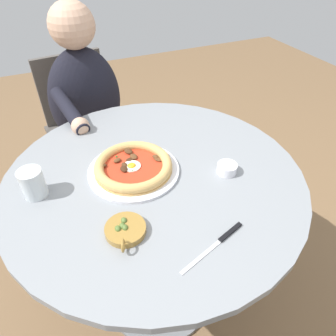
{
  "coord_description": "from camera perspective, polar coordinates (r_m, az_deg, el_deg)",
  "views": [
    {
      "loc": [
        -0.7,
        0.26,
        1.37
      ],
      "look_at": [
        -0.03,
        -0.03,
        0.77
      ],
      "focal_mm": 32.46,
      "sensor_mm": 36.0,
      "label": 1
    }
  ],
  "objects": [
    {
      "name": "dining_table",
      "position": [
        1.12,
        -2.35,
        -8.35
      ],
      "size": [
        0.97,
        0.97,
        0.73
      ],
      "color": "gray",
      "rests_on": "ground"
    },
    {
      "name": "pizza_on_plate",
      "position": [
        0.99,
        -6.51,
        0.19
      ],
      "size": [
        0.3,
        0.3,
        0.04
      ],
      "color": "white",
      "rests_on": "dining_table"
    },
    {
      "name": "ground_plane",
      "position": [
        1.57,
        -1.79,
        -21.9
      ],
      "size": [
        6.0,
        6.0,
        0.02
      ],
      "primitive_type": "cube",
      "color": "brown"
    },
    {
      "name": "olive_pan",
      "position": [
        0.82,
        -8.05,
        -11.37
      ],
      "size": [
        0.13,
        0.11,
        0.04
      ],
      "color": "olive",
      "rests_on": "dining_table"
    },
    {
      "name": "diner_person",
      "position": [
        1.64,
        -14.01,
        6.04
      ],
      "size": [
        0.52,
        0.37,
        1.13
      ],
      "color": "#282833",
      "rests_on": "ground"
    },
    {
      "name": "steak_knife",
      "position": [
        0.81,
        10.0,
        -13.09
      ],
      "size": [
        0.08,
        0.21,
        0.01
      ],
      "color": "silver",
      "rests_on": "dining_table"
    },
    {
      "name": "cafe_chair_diner",
      "position": [
        1.74,
        -15.62,
        8.74
      ],
      "size": [
        0.44,
        0.44,
        0.84
      ],
      "color": "#504A45",
      "rests_on": "ground"
    },
    {
      "name": "ramekin_capers",
      "position": [
        1.0,
        11.0,
        -0.02
      ],
      "size": [
        0.06,
        0.06,
        0.03
      ],
      "color": "white",
      "rests_on": "dining_table"
    },
    {
      "name": "water_glass",
      "position": [
        0.97,
        -23.98,
        -2.88
      ],
      "size": [
        0.07,
        0.07,
        0.09
      ],
      "color": "silver",
      "rests_on": "dining_table"
    }
  ]
}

